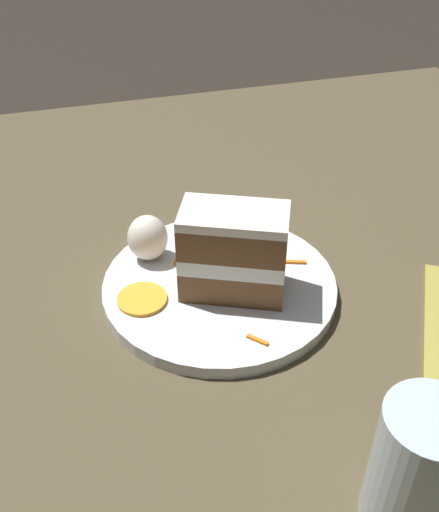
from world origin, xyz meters
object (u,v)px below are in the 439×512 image
plate (220,286)px  cream_dollop (148,238)px  cake_slice (236,252)px  orange_garnish (142,299)px  drinking_glass (415,475)px

plate → cream_dollop: size_ratio=4.62×
cake_slice → cream_dollop: (-0.08, 0.08, -0.02)m
plate → orange_garnish: 0.09m
cake_slice → orange_garnish: (-0.10, 0.01, -0.05)m
cake_slice → plate: bearing=61.7°
orange_garnish → cream_dollop: bearing=73.7°
cake_slice → drinking_glass: bearing=-145.5°
plate → drinking_glass: size_ratio=2.25×
cake_slice → orange_garnish: 0.11m
plate → orange_garnish: bearing=-174.4°
cream_dollop → drinking_glass: 0.37m
cream_dollop → cake_slice: bearing=-45.4°
plate → cream_dollop: cream_dollop is taller
orange_garnish → drinking_glass: bearing=-61.6°
cream_dollop → drinking_glass: drinking_glass is taller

